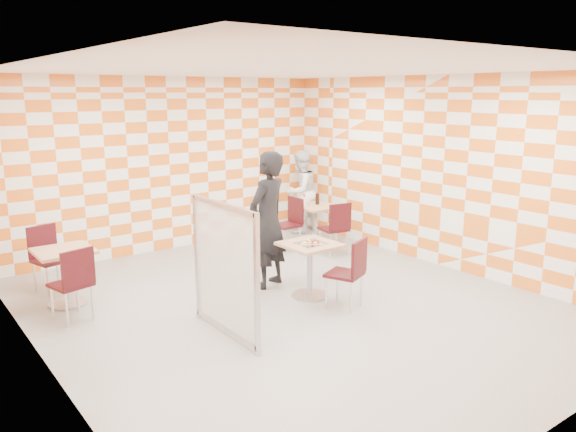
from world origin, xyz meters
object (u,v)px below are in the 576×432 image
(chair_main_front, at_px, (351,268))
(chair_empty_far, at_px, (47,253))
(empty_table, at_px, (65,267))
(chair_second_side, at_px, (291,219))
(soda_bottle, at_px, (317,199))
(chair_second_front, at_px, (337,225))
(man_white, at_px, (300,192))
(chair_empty_near, at_px, (74,279))
(man_dark, at_px, (268,220))
(partition, at_px, (225,269))
(second_table, at_px, (316,219))
(sport_bottle, at_px, (304,201))
(main_table, at_px, (310,260))

(chair_main_front, height_order, chair_empty_far, same)
(empty_table, xyz_separation_m, chair_main_front, (2.87, -2.34, 0.04))
(chair_second_side, distance_m, soda_bottle, 0.65)
(chair_second_front, distance_m, man_white, 1.80)
(empty_table, relative_size, chair_empty_near, 0.81)
(empty_table, distance_m, man_dark, 2.75)
(chair_second_front, height_order, partition, partition)
(second_table, xyz_separation_m, partition, (-3.27, -2.33, 0.28))
(chair_second_side, xyz_separation_m, man_dark, (-1.43, -1.34, 0.42))
(soda_bottle, bearing_deg, man_dark, -147.00)
(soda_bottle, bearing_deg, chair_second_side, 176.21)
(man_white, bearing_deg, chair_empty_near, 7.45)
(second_table, xyz_separation_m, man_white, (0.43, 1.00, 0.31))
(partition, relative_size, soda_bottle, 6.74)
(man_dark, bearing_deg, partition, 18.07)
(chair_empty_far, bearing_deg, chair_main_front, -46.50)
(partition, bearing_deg, soda_bottle, 35.51)
(chair_second_front, xyz_separation_m, sport_bottle, (-0.04, 0.83, 0.29))
(partition, bearing_deg, man_white, 41.99)
(empty_table, xyz_separation_m, chair_empty_far, (-0.04, 0.72, 0.04))
(empty_table, bearing_deg, man_dark, -21.02)
(chair_main_front, distance_m, chair_second_side, 2.92)
(chair_main_front, xyz_separation_m, chair_second_side, (1.09, 2.71, 0.00))
(chair_main_front, bearing_deg, second_table, 58.69)
(chair_second_front, bearing_deg, empty_table, 174.27)
(second_table, distance_m, soda_bottle, 0.36)
(chair_empty_far, xyz_separation_m, soda_bottle, (4.57, -0.39, 0.31))
(chair_empty_near, bearing_deg, man_dark, -7.21)
(main_table, relative_size, chair_second_side, 0.81)
(chair_main_front, bearing_deg, chair_second_side, 68.01)
(chair_empty_near, bearing_deg, soda_bottle, 11.90)
(chair_empty_near, relative_size, man_white, 0.57)
(chair_empty_far, xyz_separation_m, partition, (1.21, -2.79, 0.25))
(chair_main_front, bearing_deg, empty_table, 140.76)
(chair_second_front, xyz_separation_m, chair_second_side, (-0.37, 0.80, 0.00))
(main_table, distance_m, chair_empty_near, 2.99)
(empty_table, height_order, chair_second_side, chair_second_side)
(sport_bottle, bearing_deg, man_white, 55.64)
(main_table, height_order, chair_main_front, chair_main_front)
(main_table, height_order, chair_empty_near, chair_empty_near)
(soda_bottle, bearing_deg, chair_empty_far, 175.10)
(chair_main_front, height_order, man_dark, man_dark)
(chair_empty_far, height_order, sport_bottle, sport_bottle)
(chair_second_front, relative_size, partition, 0.60)
(man_dark, height_order, soda_bottle, man_dark)
(man_dark, bearing_deg, sport_bottle, -162.87)
(man_white, height_order, sport_bottle, man_white)
(chair_second_side, bearing_deg, sport_bottle, 5.88)
(chair_second_front, height_order, chair_empty_near, same)
(second_table, relative_size, chair_second_side, 0.81)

